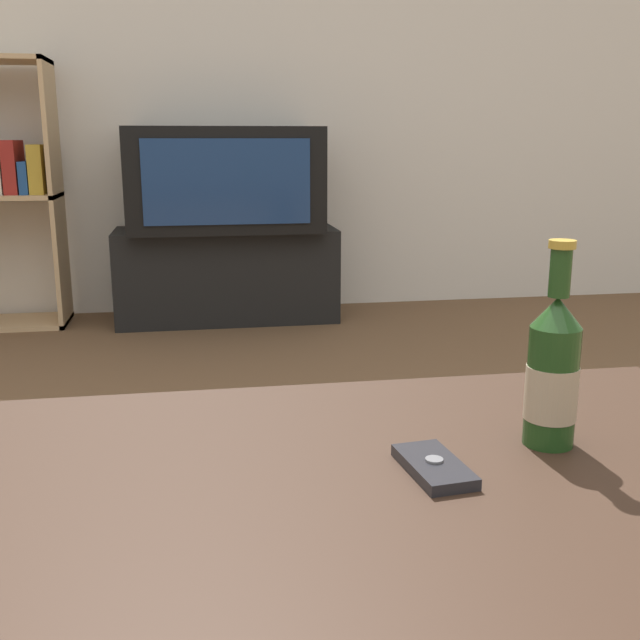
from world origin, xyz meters
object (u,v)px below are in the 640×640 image
television (224,179)px  beer_bottle (553,373)px  tv_stand (227,274)px  bookshelf (4,187)px  cell_phone (434,466)px

television → beer_bottle: size_ratio=3.28×
tv_stand → beer_bottle: size_ratio=3.88×
bookshelf → beer_bottle: bookshelf is taller
bookshelf → television: bearing=-3.2°
television → bookshelf: size_ratio=0.73×
television → beer_bottle: (0.29, -2.64, -0.11)m
television → beer_bottle: television is taller
television → cell_phone: television is taller
tv_stand → bookshelf: 1.05m
tv_stand → cell_phone: 2.71m
television → bookshelf: bookshelf is taller
television → cell_phone: 2.70m
tv_stand → cell_phone: cell_phone is taller
tv_stand → beer_bottle: 2.68m
beer_bottle → cell_phone: bearing=-161.5°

